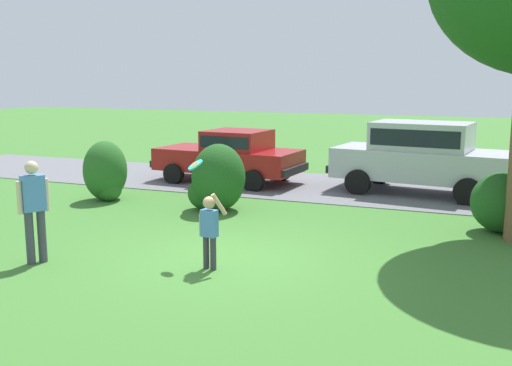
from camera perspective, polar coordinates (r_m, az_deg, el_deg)
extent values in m
plane|color=#3D752D|center=(10.49, -2.72, -7.14)|extent=(80.00, 80.00, 0.00)
cube|color=slate|center=(17.04, 7.27, -0.45)|extent=(28.00, 4.40, 0.02)
ellipsoid|color=#286023|center=(15.67, -14.12, 1.16)|extent=(1.05, 1.20, 1.51)
ellipsoid|color=#286023|center=(15.58, -13.78, -0.63)|extent=(0.63, 0.63, 0.57)
ellipsoid|color=#1E511C|center=(13.99, -3.58, 0.53)|extent=(1.23, 1.36, 1.57)
ellipsoid|color=#1E511C|center=(14.15, -4.70, -0.94)|extent=(0.90, 0.90, 0.81)
ellipsoid|color=#1E511C|center=(13.02, 22.35, -1.72)|extent=(1.24, 1.12, 1.22)
ellipsoid|color=#1E511C|center=(13.32, 22.53, -2.91)|extent=(0.63, 0.63, 0.57)
cube|color=maroon|center=(17.73, -2.66, 2.23)|extent=(4.33, 2.15, 0.64)
cube|color=maroon|center=(17.51, -1.77, 4.11)|extent=(1.80, 1.74, 0.56)
cube|color=black|center=(17.51, -1.77, 4.11)|extent=(1.66, 1.75, 0.34)
cylinder|color=black|center=(17.67, -7.82, 0.87)|extent=(0.61, 0.26, 0.60)
cylinder|color=black|center=(19.23, -4.70, 1.68)|extent=(0.61, 0.26, 0.60)
cylinder|color=black|center=(16.37, -0.23, 0.23)|extent=(0.61, 0.26, 0.60)
cylinder|color=black|center=(18.05, 2.42, 1.15)|extent=(0.61, 0.26, 0.60)
cube|color=black|center=(18.87, -8.36, 2.12)|extent=(0.25, 1.75, 0.20)
cube|color=black|center=(16.84, 3.75, 1.25)|extent=(0.25, 1.75, 0.20)
cube|color=silver|center=(16.55, 15.34, 1.73)|extent=(4.69, 2.39, 0.80)
cube|color=silver|center=(16.46, 15.46, 4.35)|extent=(2.66, 1.92, 0.72)
cube|color=black|center=(16.46, 15.46, 4.35)|extent=(2.46, 1.91, 0.43)
cylinder|color=black|center=(16.12, 9.64, 0.08)|extent=(0.70, 0.30, 0.68)
cylinder|color=black|center=(17.88, 11.66, 0.99)|extent=(0.70, 0.30, 0.68)
cylinder|color=black|center=(15.44, 19.45, -0.80)|extent=(0.70, 0.30, 0.68)
cylinder|color=black|center=(17.27, 20.51, 0.24)|extent=(0.70, 0.30, 0.68)
cube|color=black|center=(17.25, 7.91, 1.65)|extent=(0.34, 1.75, 0.20)
cylinder|color=#383842|center=(9.90, -4.75, -6.56)|extent=(0.10, 0.10, 0.55)
cylinder|color=#383842|center=(9.82, -4.08, -6.69)|extent=(0.10, 0.10, 0.55)
cube|color=#4C7FCC|center=(9.73, -4.46, -3.83)|extent=(0.28, 0.20, 0.44)
sphere|color=tan|center=(9.66, -4.49, -1.87)|extent=(0.20, 0.20, 0.20)
cylinder|color=tan|center=(9.61, -3.53, -2.04)|extent=(0.21, 0.22, 0.39)
cylinder|color=tan|center=(9.84, -5.22, -4.00)|extent=(0.07, 0.07, 0.36)
cylinder|color=#1EB7B2|center=(10.12, -5.78, 1.72)|extent=(0.31, 0.27, 0.24)
cylinder|color=orange|center=(10.12, -5.78, 1.74)|extent=(0.18, 0.15, 0.14)
cylinder|color=#3F3F4C|center=(10.74, -20.67, -4.90)|extent=(0.14, 0.14, 0.90)
cylinder|color=#3F3F4C|center=(10.79, -19.65, -4.76)|extent=(0.14, 0.14, 0.90)
cube|color=#4C7FCC|center=(10.60, -20.40, -0.91)|extent=(0.37, 0.42, 0.60)
sphere|color=beige|center=(10.53, -20.55, 1.39)|extent=(0.22, 0.22, 0.22)
cylinder|color=beige|center=(10.55, -21.53, -1.31)|extent=(0.09, 0.09, 0.55)
cylinder|color=beige|center=(10.68, -19.26, -1.04)|extent=(0.09, 0.09, 0.55)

